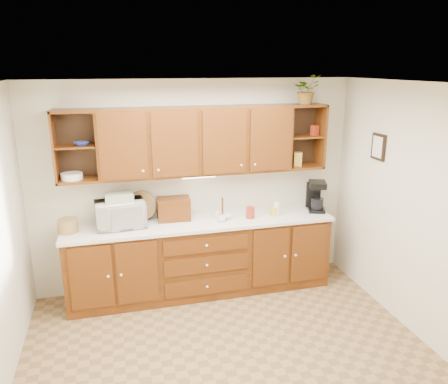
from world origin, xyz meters
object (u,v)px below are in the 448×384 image
microwave (120,214)px  potted_plant (306,90)px  coffee_maker (316,196)px  bread_box (174,209)px

microwave → potted_plant: bearing=-4.0°
coffee_maker → microwave: bearing=-160.6°
microwave → coffee_maker: coffee_maker is taller
bread_box → potted_plant: (1.64, -0.05, 1.39)m
coffee_maker → bread_box: bearing=-163.5°
microwave → bread_box: (0.63, 0.09, -0.02)m
microwave → bread_box: 0.64m
bread_box → potted_plant: potted_plant is taller
bread_box → potted_plant: bearing=0.3°
microwave → potted_plant: potted_plant is taller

